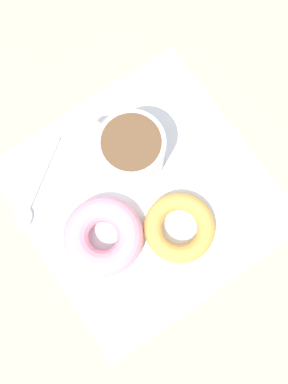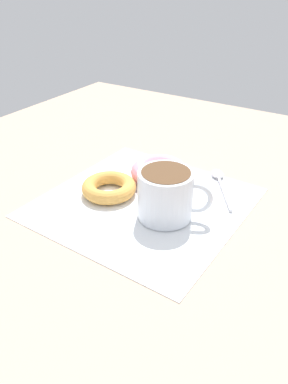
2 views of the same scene
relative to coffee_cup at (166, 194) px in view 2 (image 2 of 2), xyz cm
name	(u,v)px [view 2 (image 2 of 2)]	position (x,y,z in cm)	size (l,w,h in cm)	color
ground_plane	(155,206)	(4.03, -3.10, -5.67)	(120.00, 120.00, 2.00)	tan
napkin	(144,202)	(5.51, -1.81, -4.52)	(34.25, 34.25, 0.30)	white
coffee_cup	(166,194)	(0.00, 0.00, 0.00)	(12.18, 9.23, 8.44)	silver
donut_near_cup	(159,172)	(7.14, -10.14, -2.53)	(11.33, 11.33, 3.69)	pink
donut_far	(109,187)	(12.54, -0.74, -3.07)	(10.16, 10.16, 2.61)	gold
spoon	(220,180)	(-3.25, -16.02, -3.97)	(9.36, 13.35, 0.90)	silver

